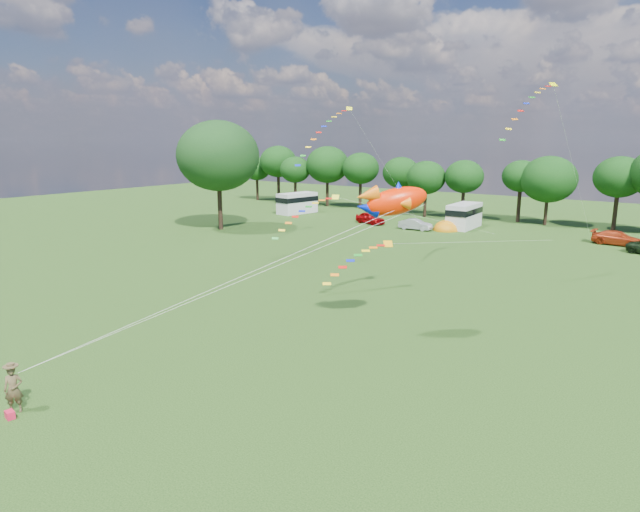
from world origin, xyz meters
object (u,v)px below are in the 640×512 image
Objects in this scene: car_c at (618,238)px; campervan_a at (297,202)px; big_tree at (218,156)px; car_b at (415,224)px; campervan_c at (464,215)px; kite_flyer at (13,389)px; tent_orange at (446,230)px; fish_kite at (391,201)px; car_a at (370,218)px.

campervan_a is at bearing 95.72° from car_c.
car_c is (41.44, 17.80, -8.28)m from big_tree.
campervan_c reaches higher than car_b.
car_c is at bearing 20.78° from kite_flyer.
fish_kite is at bearing -71.53° from tent_orange.
campervan_c reaches higher than tent_orange.
car_c is 1.34× the size of fish_kite.
tent_orange is (10.30, 1.00, -0.74)m from car_a.
car_b is at bearing 104.84° from car_c.
campervan_a is (-1.54, 17.19, -7.36)m from big_tree.
car_b is 3.81m from tent_orange.
car_c is at bearing -95.61° from campervan_c.
campervan_c is (24.03, 18.91, -7.36)m from big_tree.
campervan_a reaches higher than campervan_c.
big_tree is at bearing -145.25° from tent_orange.
kite_flyer is (28.39, -54.11, -0.66)m from campervan_a.
car_b is at bearing -89.52° from campervan_a.
big_tree is 29.37m from tent_orange.
car_b is 22.02m from car_c.
big_tree is 2.70× the size of car_c.
car_a is at bearing 51.01° from kite_flyer.
car_b is (19.75, 14.00, -8.34)m from big_tree.
campervan_c is (25.57, 1.71, -0.01)m from campervan_a.
car_b is at bearing -78.87° from car_a.
campervan_c is at bearing 91.27° from car_c.
kite_flyer is at bearing -146.04° from car_a.
campervan_c is at bearing -52.10° from car_a.
campervan_a is at bearing 77.53° from car_b.
fish_kite is (-6.21, -38.57, 7.05)m from car_c.
tent_orange is 1.74× the size of kite_flyer.
big_tree is at bearing 118.15° from car_c.
fish_kite reaches higher than tent_orange.
big_tree is 2.89× the size of car_a.
big_tree is 21.25m from car_a.
kite_flyer is (3.89, -52.86, 0.98)m from tent_orange.
campervan_c is 41.68m from fish_kite.
campervan_a is at bearing 177.06° from tent_orange.
car_a is 0.72× the size of campervan_c.
car_b is at bearing 69.72° from fish_kite.
kite_flyer is (26.86, -36.92, -8.02)m from big_tree.
kite_flyer is at bearing 169.99° from car_c.
car_c is at bearing 5.76° from tent_orange.
kite_flyer is at bearing -143.31° from campervan_a.
fish_kite is at bearing -30.52° from big_tree.
fish_kite is (22.56, -35.71, 7.02)m from car_a.
fish_kite reaches higher than kite_flyer.
tent_orange is (22.97, 15.93, -9.00)m from big_tree.
campervan_c is 3.55m from tent_orange.
car_a is at bearing 78.01° from fish_kite.
campervan_a is 1.81× the size of fish_kite.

